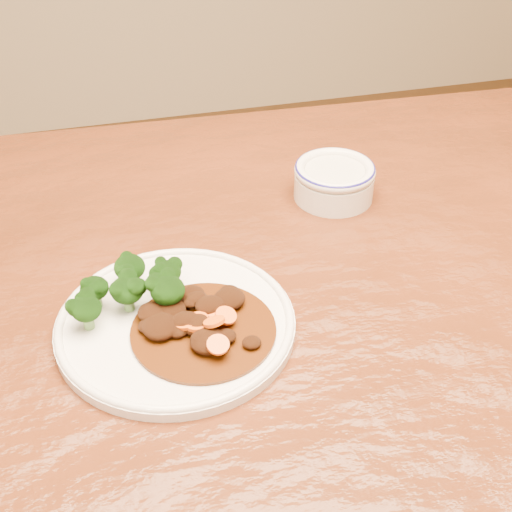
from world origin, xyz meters
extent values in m
cube|color=#52230E|center=(0.00, 0.00, 0.73)|extent=(1.54, 0.96, 0.04)
cylinder|color=white|center=(-0.19, -0.04, 0.76)|extent=(0.26, 0.26, 0.01)
torus|color=white|center=(-0.19, -0.04, 0.76)|extent=(0.25, 0.25, 0.01)
cylinder|color=#62954D|center=(-0.20, -0.02, 0.77)|extent=(0.01, 0.01, 0.02)
ellipsoid|color=black|center=(-0.20, -0.02, 0.79)|extent=(0.04, 0.04, 0.03)
cylinder|color=#62954D|center=(-0.28, -0.03, 0.77)|extent=(0.01, 0.01, 0.02)
ellipsoid|color=black|center=(-0.28, -0.03, 0.79)|extent=(0.03, 0.03, 0.03)
cylinder|color=#62954D|center=(-0.19, 0.01, 0.77)|extent=(0.01, 0.01, 0.02)
ellipsoid|color=black|center=(-0.19, 0.01, 0.79)|extent=(0.03, 0.03, 0.02)
cylinder|color=#62954D|center=(-0.23, 0.03, 0.77)|extent=(0.01, 0.01, 0.02)
ellipsoid|color=black|center=(-0.23, 0.03, 0.79)|extent=(0.03, 0.03, 0.03)
cylinder|color=#62954D|center=(-0.27, 0.00, 0.77)|extent=(0.01, 0.01, 0.02)
ellipsoid|color=black|center=(-0.27, 0.00, 0.79)|extent=(0.03, 0.03, 0.02)
cylinder|color=#62954D|center=(-0.24, -0.01, 0.77)|extent=(0.01, 0.01, 0.02)
ellipsoid|color=black|center=(-0.24, -0.01, 0.79)|extent=(0.04, 0.04, 0.03)
cylinder|color=#441F07|center=(-0.17, -0.06, 0.76)|extent=(0.15, 0.15, 0.00)
ellipsoid|color=black|center=(-0.13, -0.03, 0.77)|extent=(0.03, 0.03, 0.02)
ellipsoid|color=black|center=(-0.17, -0.06, 0.77)|extent=(0.03, 0.03, 0.02)
ellipsoid|color=black|center=(-0.20, -0.03, 0.77)|extent=(0.04, 0.03, 0.02)
ellipsoid|color=black|center=(-0.16, -0.10, 0.77)|extent=(0.02, 0.02, 0.01)
ellipsoid|color=black|center=(-0.17, -0.09, 0.77)|extent=(0.04, 0.04, 0.02)
ellipsoid|color=black|center=(-0.22, -0.04, 0.77)|extent=(0.03, 0.03, 0.01)
ellipsoid|color=black|center=(-0.19, -0.06, 0.77)|extent=(0.03, 0.03, 0.01)
ellipsoid|color=black|center=(-0.20, -0.06, 0.77)|extent=(0.02, 0.03, 0.01)
ellipsoid|color=black|center=(-0.22, -0.05, 0.77)|extent=(0.03, 0.02, 0.01)
ellipsoid|color=black|center=(-0.16, -0.10, 0.77)|extent=(0.03, 0.02, 0.01)
ellipsoid|color=black|center=(-0.21, -0.06, 0.77)|extent=(0.04, 0.04, 0.02)
ellipsoid|color=black|center=(-0.17, -0.03, 0.77)|extent=(0.02, 0.02, 0.01)
ellipsoid|color=black|center=(-0.13, -0.02, 0.77)|extent=(0.02, 0.02, 0.01)
ellipsoid|color=black|center=(-0.17, -0.01, 0.77)|extent=(0.03, 0.03, 0.01)
ellipsoid|color=black|center=(-0.16, -0.04, 0.78)|extent=(0.03, 0.03, 0.02)
ellipsoid|color=black|center=(-0.15, -0.09, 0.77)|extent=(0.02, 0.02, 0.01)
ellipsoid|color=black|center=(-0.14, -0.04, 0.77)|extent=(0.03, 0.02, 0.01)
ellipsoid|color=black|center=(-0.17, -0.03, 0.78)|extent=(0.02, 0.02, 0.01)
ellipsoid|color=black|center=(-0.13, -0.10, 0.77)|extent=(0.02, 0.02, 0.01)
cylinder|color=#DD4E0C|center=(-0.16, -0.11, 0.78)|extent=(0.03, 0.03, 0.01)
cylinder|color=#DD4E0C|center=(-0.17, -0.06, 0.78)|extent=(0.02, 0.02, 0.01)
cylinder|color=#DD4E0C|center=(-0.16, -0.08, 0.78)|extent=(0.03, 0.02, 0.02)
cylinder|color=#DD4E0C|center=(-0.15, -0.06, 0.78)|extent=(0.02, 0.02, 0.01)
cylinder|color=#DD4E0C|center=(-0.19, -0.06, 0.78)|extent=(0.03, 0.03, 0.01)
cylinder|color=#DD4E0C|center=(-0.18, -0.07, 0.78)|extent=(0.03, 0.03, 0.01)
cylinder|color=#DD4E0C|center=(-0.14, -0.06, 0.78)|extent=(0.03, 0.03, 0.01)
cylinder|color=silver|center=(0.06, 0.17, 0.77)|extent=(0.11, 0.11, 0.03)
cylinder|color=silver|center=(0.06, 0.17, 0.79)|extent=(0.08, 0.08, 0.01)
torus|color=silver|center=(0.06, 0.17, 0.79)|extent=(0.11, 0.11, 0.01)
torus|color=navy|center=(0.06, 0.17, 0.80)|extent=(0.11, 0.11, 0.01)
camera|label=1|loc=(-0.25, -0.61, 1.27)|focal=50.00mm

